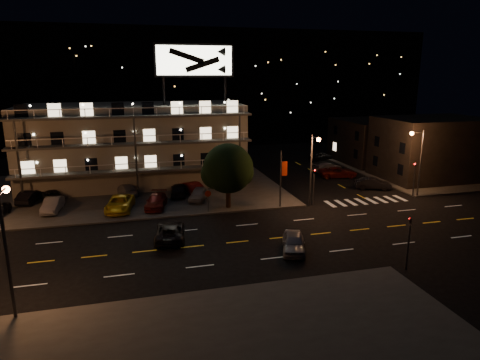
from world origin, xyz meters
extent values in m
plane|color=black|center=(0.00, 0.00, 0.00)|extent=(140.00, 140.00, 0.00)
cube|color=#3B3C39|center=(-14.00, 20.00, 0.07)|extent=(44.00, 24.00, 0.15)
cube|color=#3B3C39|center=(30.00, 20.00, 0.07)|extent=(16.00, 24.00, 0.15)
cube|color=gray|center=(-10.00, 24.00, 5.00)|extent=(28.00, 12.00, 10.00)
cube|color=gray|center=(-10.00, 24.00, 10.25)|extent=(28.00, 12.00, 0.50)
cube|color=#3B3C39|center=(-10.00, 17.10, 3.15)|extent=(28.00, 1.80, 0.25)
cube|color=#3B3C39|center=(-10.00, 17.10, 6.35)|extent=(28.00, 1.80, 0.25)
cube|color=#3B3C39|center=(-10.00, 17.10, 9.55)|extent=(28.00, 1.80, 0.25)
cylinder|color=black|center=(-6.00, 22.00, 12.25)|extent=(0.36, 0.36, 3.50)
cylinder|color=black|center=(2.00, 22.00, 12.25)|extent=(0.36, 0.36, 3.50)
cube|color=black|center=(-2.00, 22.00, 16.00)|extent=(10.20, 0.50, 4.20)
cube|color=white|center=(-2.00, 21.70, 16.00)|extent=(9.60, 0.06, 3.60)
cube|color=black|center=(30.00, 16.00, 4.25)|extent=(14.00, 10.00, 8.50)
cube|color=black|center=(30.00, 28.00, 3.50)|extent=(14.00, 12.00, 7.00)
cube|color=black|center=(0.00, 70.00, 12.00)|extent=(120.00, 20.00, 24.00)
cylinder|color=#2D2D30|center=(8.50, 8.30, 4.00)|extent=(0.20, 0.20, 8.00)
cylinder|color=#2D2D30|center=(8.50, 7.50, 7.80)|extent=(0.12, 1.80, 0.12)
sphere|color=#FF843F|center=(8.50, 6.70, 7.70)|extent=(0.44, 0.44, 0.44)
cylinder|color=#2D2D30|center=(22.50, 8.30, 4.00)|extent=(0.20, 0.20, 8.00)
cylinder|color=#2D2D30|center=(21.70, 8.30, 7.80)|extent=(1.80, 0.12, 0.12)
sphere|color=#FF843F|center=(20.90, 8.30, 7.70)|extent=(0.44, 0.44, 0.44)
cylinder|color=#2D2D30|center=(-18.00, -8.30, 4.00)|extent=(0.20, 0.20, 8.00)
cylinder|color=#2D2D30|center=(-18.00, -7.50, 7.80)|extent=(0.12, 1.80, 0.12)
sphere|color=#FF843F|center=(-18.00, -6.70, 7.70)|extent=(0.44, 0.44, 0.44)
cylinder|color=#2D2D30|center=(9.00, 8.50, 1.80)|extent=(0.14, 0.14, 3.60)
imported|color=black|center=(9.00, 8.50, 4.10)|extent=(0.20, 0.16, 1.00)
sphere|color=#FF0C0C|center=(9.00, 8.38, 4.00)|extent=(0.14, 0.14, 0.14)
cylinder|color=#2D2D30|center=(9.00, -8.50, 1.80)|extent=(0.14, 0.14, 3.60)
imported|color=black|center=(9.00, -8.50, 4.10)|extent=(0.20, 0.16, 1.00)
sphere|color=#FF0C0C|center=(9.00, -8.38, 4.00)|extent=(0.14, 0.14, 0.14)
cylinder|color=#2D2D30|center=(22.00, 8.50, 1.80)|extent=(0.14, 0.14, 3.60)
imported|color=black|center=(22.00, 8.50, 4.10)|extent=(0.16, 0.20, 1.00)
sphere|color=#FF0C0C|center=(21.88, 8.50, 4.00)|extent=(0.14, 0.14, 0.14)
cylinder|color=#2D2D30|center=(5.00, 8.40, 3.20)|extent=(0.16, 0.16, 6.40)
cube|color=#AC260C|center=(5.45, 8.40, 4.40)|extent=(0.60, 0.04, 1.60)
cylinder|color=#2D2D30|center=(-3.00, 8.60, 1.10)|extent=(0.08, 0.08, 2.20)
cylinder|color=#AC260C|center=(-3.00, 8.55, 2.15)|extent=(0.91, 0.04, 0.91)
cylinder|color=black|center=(-0.57, 9.56, 1.40)|extent=(0.52, 0.52, 2.50)
sphere|color=black|center=(-0.57, 9.56, 4.52)|extent=(5.41, 5.41, 5.41)
sphere|color=black|center=(-1.82, 9.97, 3.89)|extent=(3.33, 3.33, 3.33)
sphere|color=black|center=(0.57, 9.14, 4.10)|extent=(3.12, 3.12, 3.12)
imported|color=#97979C|center=(-18.97, 12.90, 0.88)|extent=(1.95, 4.55, 1.46)
imported|color=yellow|center=(-12.05, 11.43, 0.92)|extent=(3.41, 5.85, 1.53)
imported|color=#5B120D|center=(-8.20, 11.50, 0.87)|extent=(3.03, 5.25, 1.43)
imported|color=#97979C|center=(-3.26, 13.12, 0.87)|extent=(3.20, 4.55, 1.44)
imported|color=black|center=(-21.91, 17.01, 0.88)|extent=(2.52, 4.66, 1.46)
imported|color=black|center=(-19.69, 17.15, 0.80)|extent=(3.43, 5.09, 1.29)
imported|color=#97979C|center=(-11.38, 17.50, 0.81)|extent=(3.08, 4.89, 1.32)
imported|color=black|center=(-5.31, 15.46, 0.92)|extent=(2.44, 4.73, 1.54)
imported|color=#5B120D|center=(-3.77, 16.00, 0.92)|extent=(3.09, 4.92, 1.53)
imported|color=black|center=(19.16, 12.67, 0.74)|extent=(4.73, 3.12, 1.47)
imported|color=#5B120D|center=(17.83, 19.67, 0.75)|extent=(5.73, 3.30, 1.50)
imported|color=#97979C|center=(17.95, 23.01, 0.70)|extent=(5.18, 3.15, 1.40)
imported|color=black|center=(20.84, 31.78, 0.75)|extent=(4.71, 2.99, 1.49)
imported|color=#97979C|center=(2.04, -3.09, 0.76)|extent=(3.18, 4.82, 1.53)
imported|color=black|center=(-7.64, 2.10, 0.74)|extent=(3.21, 5.65, 1.49)
camera|label=1|loc=(-10.72, -34.06, 14.46)|focal=32.00mm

